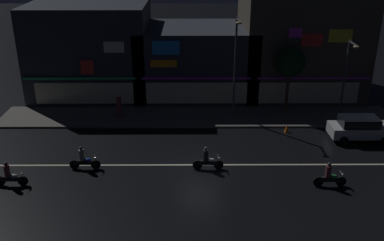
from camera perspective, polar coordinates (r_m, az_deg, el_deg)
name	(u,v)px	position (r m, az deg, el deg)	size (l,w,h in m)	color
ground_plane	(199,165)	(27.48, 0.90, -5.83)	(140.00, 140.00, 0.00)	black
lane_divider_stripe	(199,165)	(27.47, 0.90, -5.82)	(29.20, 0.16, 0.01)	beige
sidewalk_far	(197,117)	(34.43, 0.64, 0.52)	(30.74, 4.16, 0.14)	#5B5954
storefront_left_block	(196,61)	(39.03, 0.52, 7.84)	(10.36, 7.75, 6.03)	#2D333D
storefront_center_block	(299,42)	(40.57, 13.85, 9.88)	(10.23, 9.18, 8.94)	#4C443A
storefront_right_block	(91,50)	(39.76, -13.05, 8.99)	(10.05, 7.78, 8.00)	#2D333D
streetlamp_west	(236,61)	(32.80, 5.71, 7.73)	(0.44, 1.64, 7.73)	#47494C
streetlamp_mid	(346,73)	(34.59, 19.52, 5.85)	(0.44, 1.64, 6.11)	#47494C
pedestrian_on_sidewalk	(119,107)	(34.22, -9.50, 1.75)	(0.38, 0.38, 1.89)	brown
street_tree	(290,62)	(34.78, 12.65, 7.46)	(2.39, 2.39, 5.33)	#473323
parked_car_near_kerb	(360,128)	(32.64, 21.12, -0.91)	(4.30, 1.98, 1.67)	silver
motorcycle_lead	(329,176)	(26.20, 17.51, -6.97)	(1.90, 0.60, 1.52)	black
motorcycle_following	(10,176)	(27.13, -22.72, -6.69)	(1.90, 0.60, 1.52)	black
motorcycle_opposite_lane	(207,160)	(26.74, 2.01, -5.17)	(1.90, 0.60, 1.52)	black
motorcycle_trailing_far	(84,160)	(27.55, -13.97, -4.99)	(1.90, 0.60, 1.52)	black
traffic_cone	(287,128)	(32.55, 12.29, -1.03)	(0.36, 0.36, 0.55)	orange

